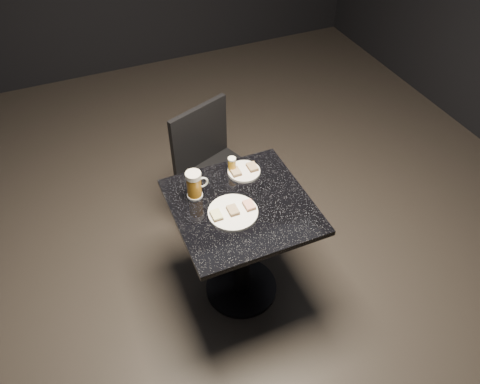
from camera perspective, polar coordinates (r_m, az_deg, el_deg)
name	(u,v)px	position (r m, az deg, el deg)	size (l,w,h in m)	color
floor	(241,288)	(2.99, 0.15, -11.63)	(6.00, 6.00, 0.00)	black
plate_large	(233,212)	(2.36, -0.87, -2.50)	(0.25, 0.25, 0.01)	white
plate_small	(244,171)	(2.59, 0.48, 2.52)	(0.18, 0.18, 0.01)	white
table	(241,235)	(2.59, 0.17, -5.26)	(0.70, 0.70, 0.75)	black
beer_mug	(194,185)	(2.41, -5.57, 0.91)	(0.12, 0.08, 0.16)	silver
beer_tumbler	(232,165)	(2.56, -0.98, 3.30)	(0.05, 0.05, 0.10)	silver
chair	(214,166)	(3.01, -3.20, 3.16)	(0.56, 0.56, 0.89)	black
canapes_on_plate_large	(233,210)	(2.35, -0.87, -2.23)	(0.23, 0.07, 0.02)	#4C3521
canapes_on_plate_small	(244,169)	(2.57, 0.48, 2.79)	(0.15, 0.07, 0.02)	#4C3521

